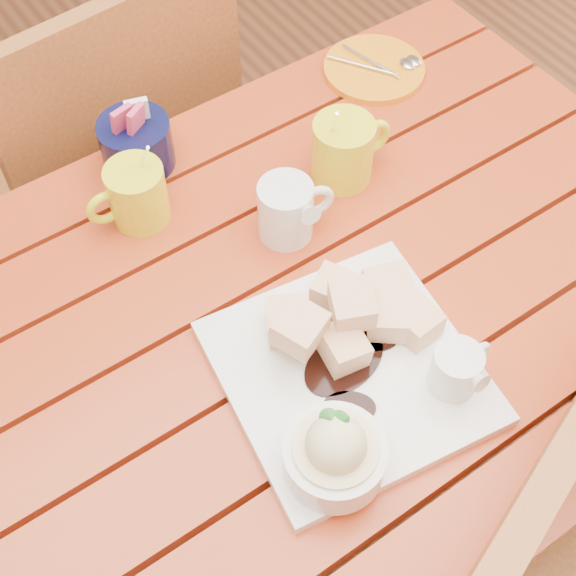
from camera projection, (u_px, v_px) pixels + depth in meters
ground at (289, 515)px, 1.63m from camera, size 5.00×5.00×0.00m
table at (290, 357)px, 1.10m from camera, size 1.20×0.79×0.75m
dessert_plate at (353, 381)px, 0.92m from camera, size 0.33×0.33×0.12m
coffee_mug_left at (136, 194)px, 1.07m from camera, size 0.11×0.08×0.13m
coffee_mug_right at (344, 150)px, 1.11m from camera, size 0.12×0.09×0.14m
cream_pitcher at (288, 209)px, 1.05m from camera, size 0.11×0.09×0.09m
sugar_caddy at (136, 143)px, 1.13m from camera, size 0.10×0.10×0.11m
orange_saucer at (375, 69)px, 1.28m from camera, size 0.16×0.16×0.02m
chair_far at (112, 161)px, 1.49m from camera, size 0.47×0.47×0.92m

